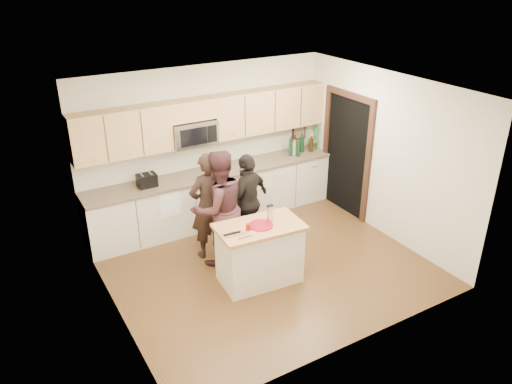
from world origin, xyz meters
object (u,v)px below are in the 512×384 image
island (260,253)px  woman_left (208,206)px  toaster (147,180)px  woman_center (219,208)px  woman_right (248,201)px

island → woman_left: size_ratio=0.74×
island → toaster: size_ratio=4.19×
woman_center → island: bearing=105.7°
island → woman_right: 1.06m
woman_right → woman_left: bearing=-30.9°
island → woman_center: (-0.26, 0.75, 0.45)m
woman_left → island: bearing=102.3°
woman_left → woman_center: woman_center is taller
woman_center → woman_right: woman_center is taller
toaster → woman_right: bearing=-38.7°
island → toaster: (-0.92, 1.96, 0.59)m
island → woman_center: 0.91m
toaster → woman_center: (0.66, -1.21, -0.14)m
island → woman_center: size_ratio=0.69×
woman_center → woman_right: (0.61, 0.19, -0.12)m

